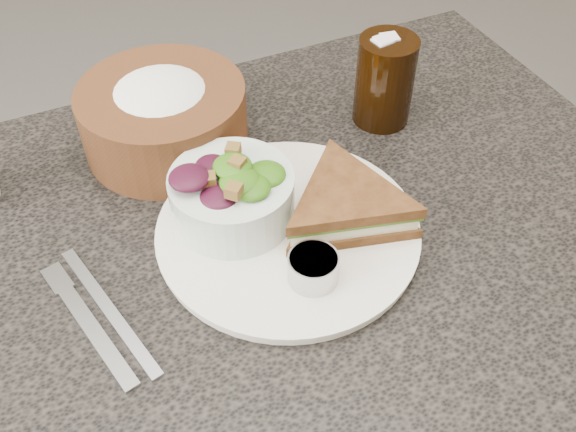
# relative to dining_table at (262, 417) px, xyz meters

# --- Properties ---
(dining_table) EXTENTS (1.00, 0.70, 0.75)m
(dining_table) POSITION_rel_dining_table_xyz_m (0.00, 0.00, 0.00)
(dining_table) COLOR black
(dining_table) RESTS_ON floor
(dinner_plate) EXTENTS (0.28, 0.28, 0.01)m
(dinner_plate) POSITION_rel_dining_table_xyz_m (0.05, 0.01, 0.38)
(dinner_plate) COLOR silver
(dinner_plate) RESTS_ON dining_table
(sandwich) EXTENTS (0.21, 0.21, 0.05)m
(sandwich) POSITION_rel_dining_table_xyz_m (0.11, -0.00, 0.41)
(sandwich) COLOR brown
(sandwich) RESTS_ON dinner_plate
(salad_bowl) EXTENTS (0.17, 0.17, 0.08)m
(salad_bowl) POSITION_rel_dining_table_xyz_m (0.00, 0.05, 0.43)
(salad_bowl) COLOR silver
(salad_bowl) RESTS_ON dinner_plate
(dressing_ramekin) EXTENTS (0.05, 0.05, 0.03)m
(dressing_ramekin) POSITION_rel_dining_table_xyz_m (0.04, -0.06, 0.40)
(dressing_ramekin) COLOR #AFAFB1
(dressing_ramekin) RESTS_ON dinner_plate
(orange_wedge) EXTENTS (0.09, 0.09, 0.03)m
(orange_wedge) POSITION_rel_dining_table_xyz_m (0.06, 0.11, 0.40)
(orange_wedge) COLOR orange
(orange_wedge) RESTS_ON dinner_plate
(fork) EXTENTS (0.05, 0.16, 0.00)m
(fork) POSITION_rel_dining_table_xyz_m (-0.18, -0.03, 0.38)
(fork) COLOR gray
(fork) RESTS_ON dining_table
(knife) EXTENTS (0.06, 0.19, 0.00)m
(knife) POSITION_rel_dining_table_xyz_m (-0.16, -0.01, 0.38)
(knife) COLOR #A9ACB2
(knife) RESTS_ON dining_table
(bread_basket) EXTENTS (0.25, 0.25, 0.11)m
(bread_basket) POSITION_rel_dining_table_xyz_m (-0.03, 0.21, 0.43)
(bread_basket) COLOR #4F2E19
(bread_basket) RESTS_ON dining_table
(cola_glass) EXTENTS (0.09, 0.09, 0.13)m
(cola_glass) POSITION_rel_dining_table_xyz_m (0.25, 0.15, 0.44)
(cola_glass) COLOR black
(cola_glass) RESTS_ON dining_table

